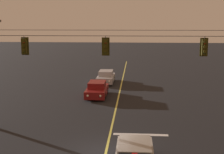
# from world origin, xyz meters

# --- Properties ---
(ground_plane) EXTENTS (180.00, 180.00, 0.00)m
(ground_plane) POSITION_xyz_m (0.00, 0.00, 0.00)
(ground_plane) COLOR black
(lane_centre_stripe) EXTENTS (0.14, 60.00, 0.01)m
(lane_centre_stripe) POSITION_xyz_m (0.00, 9.70, 0.00)
(lane_centre_stripe) COLOR #D1C64C
(lane_centre_stripe) RESTS_ON ground
(stop_bar_paint) EXTENTS (3.40, 0.36, 0.01)m
(stop_bar_paint) POSITION_xyz_m (1.90, 3.10, 0.00)
(stop_bar_paint) COLOR silver
(stop_bar_paint) RESTS_ON ground
(signal_span_assembly) EXTENTS (17.30, 0.32, 7.44)m
(signal_span_assembly) POSITION_xyz_m (0.00, 3.70, 3.87)
(signal_span_assembly) COLOR #38281C
(signal_span_assembly) RESTS_ON ground
(traffic_light_leftmost) EXTENTS (0.48, 0.41, 1.22)m
(traffic_light_leftmost) POSITION_xyz_m (-5.43, 3.68, 5.39)
(traffic_light_leftmost) COLOR black
(traffic_light_left_inner) EXTENTS (0.48, 0.41, 1.22)m
(traffic_light_left_inner) POSITION_xyz_m (-0.33, 3.68, 5.39)
(traffic_light_left_inner) COLOR black
(traffic_light_centre) EXTENTS (0.48, 0.41, 1.22)m
(traffic_light_centre) POSITION_xyz_m (5.64, 3.68, 5.39)
(traffic_light_centre) COLOR black
(car_oncoming_lead) EXTENTS (1.80, 4.42, 1.39)m
(car_oncoming_lead) POSITION_xyz_m (-2.02, 13.05, 0.65)
(car_oncoming_lead) COLOR maroon
(car_oncoming_lead) RESTS_ON ground
(car_oncoming_trailing) EXTENTS (1.80, 4.42, 1.39)m
(car_oncoming_trailing) POSITION_xyz_m (-1.81, 19.80, 0.65)
(car_oncoming_trailing) COLOR #A5A5AD
(car_oncoming_trailing) RESTS_ON ground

